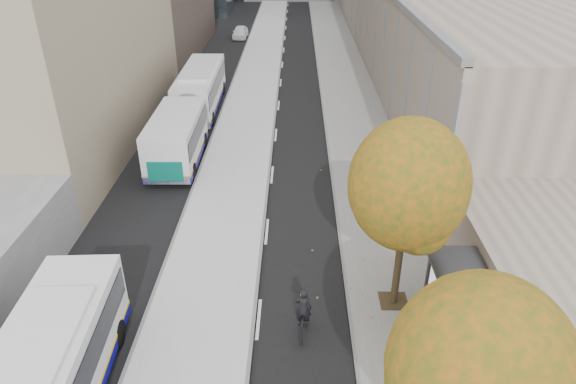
{
  "coord_description": "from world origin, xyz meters",
  "views": [
    {
      "loc": [
        -0.31,
        -2.61,
        13.61
      ],
      "look_at": [
        -0.62,
        17.42,
        2.5
      ],
      "focal_mm": 32.0,
      "sensor_mm": 36.0,
      "label": 1
    }
  ],
  "objects_px": {
    "cyclist": "(303,318)",
    "distant_car": "(240,32)",
    "bus_shelter": "(471,294)",
    "bus_far": "(192,106)"
  },
  "relations": [
    {
      "from": "bus_shelter",
      "to": "distant_car",
      "type": "bearing_deg",
      "value": 104.5
    },
    {
      "from": "bus_shelter",
      "to": "distant_car",
      "type": "xyz_separation_m",
      "value": [
        -12.65,
        48.92,
        -1.49
      ]
    },
    {
      "from": "cyclist",
      "to": "bus_far",
      "type": "bearing_deg",
      "value": 118.42
    },
    {
      "from": "bus_far",
      "to": "distant_car",
      "type": "height_order",
      "value": "bus_far"
    },
    {
      "from": "cyclist",
      "to": "distant_car",
      "type": "bearing_deg",
      "value": 105.89
    },
    {
      "from": "bus_shelter",
      "to": "bus_far",
      "type": "distance_m",
      "value": 24.05
    },
    {
      "from": "bus_far",
      "to": "distant_car",
      "type": "bearing_deg",
      "value": 88.06
    },
    {
      "from": "bus_far",
      "to": "distant_car",
      "type": "xyz_separation_m",
      "value": [
        0.51,
        28.8,
        -0.95
      ]
    },
    {
      "from": "bus_shelter",
      "to": "cyclist",
      "type": "height_order",
      "value": "bus_shelter"
    },
    {
      "from": "cyclist",
      "to": "distant_car",
      "type": "xyz_separation_m",
      "value": [
        -6.98,
        48.63,
        -0.07
      ]
    }
  ]
}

